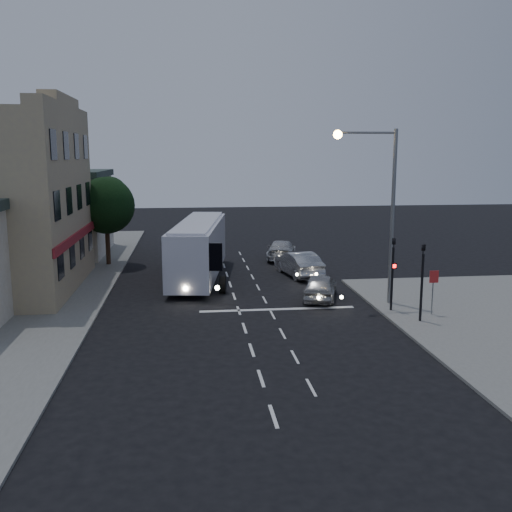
{
  "coord_description": "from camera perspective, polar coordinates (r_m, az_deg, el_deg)",
  "views": [
    {
      "loc": [
        -2.43,
        -26.01,
        7.84
      ],
      "look_at": [
        1.29,
        5.4,
        2.2
      ],
      "focal_mm": 40.0,
      "sensor_mm": 36.0,
      "label": 1
    }
  ],
  "objects": [
    {
      "name": "low_building_north",
      "position": [
        47.53,
        -20.25,
        4.12
      ],
      "size": [
        9.4,
        9.4,
        6.5
      ],
      "color": "#C0B29F",
      "rests_on": "sidewalk_far"
    },
    {
      "name": "traffic_signal_main",
      "position": [
        29.11,
        13.53,
        -0.9
      ],
      "size": [
        0.25,
        0.35,
        4.1
      ],
      "color": "black",
      "rests_on": "sidewalk_near"
    },
    {
      "name": "street_tree",
      "position": [
        41.57,
        -14.78,
        5.17
      ],
      "size": [
        4.0,
        4.0,
        6.2
      ],
      "color": "black",
      "rests_on": "sidewalk_far"
    },
    {
      "name": "streetlight",
      "position": [
        29.93,
        12.39,
        5.84
      ],
      "size": [
        3.32,
        0.44,
        9.0
      ],
      "color": "slate",
      "rests_on": "sidewalk_near"
    },
    {
      "name": "traffic_signal_side",
      "position": [
        27.57,
        16.31,
        -1.64
      ],
      "size": [
        0.18,
        0.15,
        4.1
      ],
      "color": "black",
      "rests_on": "sidewalk_near"
    },
    {
      "name": "car_sedan_a",
      "position": [
        37.33,
        4.29,
        -0.78
      ],
      "size": [
        2.59,
        5.12,
        1.61
      ],
      "primitive_type": "imported",
      "rotation": [
        0.0,
        0.0,
        3.33
      ],
      "color": "#B2B2B2",
      "rests_on": "ground"
    },
    {
      "name": "regulatory_sign",
      "position": [
        28.99,
        17.31,
        -2.79
      ],
      "size": [
        0.45,
        0.12,
        2.2
      ],
      "color": "slate",
      "rests_on": "sidewalk_near"
    },
    {
      "name": "car_suv",
      "position": [
        31.45,
        6.45,
        -3.05
      ],
      "size": [
        2.86,
        4.5,
        1.43
      ],
      "primitive_type": "imported",
      "rotation": [
        0.0,
        0.0,
        2.84
      ],
      "color": "#A1A1A1",
      "rests_on": "ground"
    },
    {
      "name": "sidewalk_far",
      "position": [
        36.45,
        -23.47,
        -3.07
      ],
      "size": [
        12.0,
        50.0,
        0.12
      ],
      "primitive_type": "cube",
      "color": "slate",
      "rests_on": "ground"
    },
    {
      "name": "road_markings",
      "position": [
        30.57,
        0.45,
        -4.74
      ],
      "size": [
        8.0,
        30.55,
        0.01
      ],
      "color": "silver",
      "rests_on": "ground"
    },
    {
      "name": "car_sedan_b",
      "position": [
        43.21,
        2.57,
        0.62
      ],
      "size": [
        3.11,
        5.3,
        1.44
      ],
      "primitive_type": "imported",
      "rotation": [
        0.0,
        0.0,
        2.91
      ],
      "color": "#B7B7B7",
      "rests_on": "ground"
    },
    {
      "name": "tour_bus",
      "position": [
        36.51,
        -5.74,
        0.85
      ],
      "size": [
        4.12,
        12.31,
        3.7
      ],
      "rotation": [
        0.0,
        0.0,
        -0.14
      ],
      "color": "silver",
      "rests_on": "ground"
    },
    {
      "name": "ground",
      "position": [
        27.27,
        -1.37,
        -6.6
      ],
      "size": [
        120.0,
        120.0,
        0.0
      ],
      "primitive_type": "plane",
      "color": "black"
    }
  ]
}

